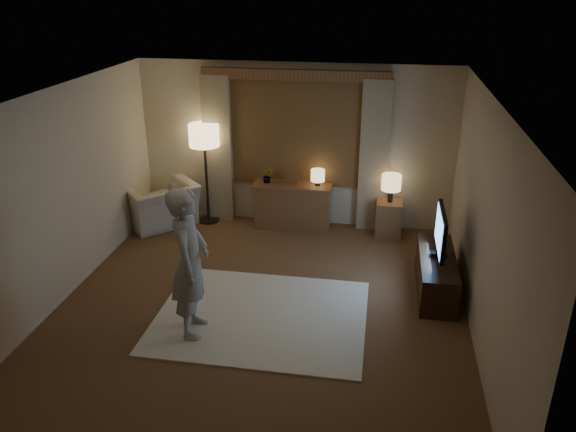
% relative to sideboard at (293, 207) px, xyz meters
% --- Properties ---
extents(room, '(5.04, 5.54, 2.64)m').
position_rel_sideboard_xyz_m(room, '(0.00, -2.00, 0.98)').
color(room, brown).
rests_on(room, ground).
extents(rug, '(2.50, 2.00, 0.02)m').
position_rel_sideboard_xyz_m(rug, '(0.05, -2.67, -0.34)').
color(rug, '#F3E5CC').
rests_on(rug, floor).
extents(sideboard, '(1.20, 0.40, 0.70)m').
position_rel_sideboard_xyz_m(sideboard, '(0.00, 0.00, 0.00)').
color(sideboard, brown).
rests_on(sideboard, floor).
extents(picture_frame, '(0.16, 0.02, 0.20)m').
position_rel_sideboard_xyz_m(picture_frame, '(0.00, 0.00, 0.45)').
color(picture_frame, brown).
rests_on(picture_frame, sideboard).
extents(plant, '(0.17, 0.13, 0.30)m').
position_rel_sideboard_xyz_m(plant, '(-0.40, 0.00, 0.50)').
color(plant, '#999999').
rests_on(plant, sideboard).
extents(table_lamp_sideboard, '(0.22, 0.22, 0.30)m').
position_rel_sideboard_xyz_m(table_lamp_sideboard, '(0.40, 0.00, 0.55)').
color(table_lamp_sideboard, black).
rests_on(table_lamp_sideboard, sideboard).
extents(floor_lamp, '(0.48, 0.48, 1.65)m').
position_rel_sideboard_xyz_m(floor_lamp, '(-1.42, 0.00, 1.03)').
color(floor_lamp, black).
rests_on(floor_lamp, floor).
extents(armchair, '(1.44, 1.44, 0.71)m').
position_rel_sideboard_xyz_m(armchair, '(-2.15, -0.26, 0.00)').
color(armchair, beige).
rests_on(armchair, floor).
extents(side_table, '(0.40, 0.40, 0.56)m').
position_rel_sideboard_xyz_m(side_table, '(1.54, -0.05, -0.07)').
color(side_table, brown).
rests_on(side_table, floor).
extents(table_lamp_side, '(0.30, 0.30, 0.44)m').
position_rel_sideboard_xyz_m(table_lamp_side, '(1.54, -0.05, 0.52)').
color(table_lamp_side, black).
rests_on(table_lamp_side, side_table).
extents(tv_stand, '(0.45, 1.40, 0.50)m').
position_rel_sideboard_xyz_m(tv_stand, '(2.15, -1.70, -0.10)').
color(tv_stand, black).
rests_on(tv_stand, floor).
extents(tv, '(0.21, 0.87, 0.63)m').
position_rel_sideboard_xyz_m(tv, '(2.15, -1.70, 0.50)').
color(tv, black).
rests_on(tv, tv_stand).
extents(person, '(0.50, 0.69, 1.75)m').
position_rel_sideboard_xyz_m(person, '(-0.64, -3.09, 0.55)').
color(person, '#AEA8A1').
rests_on(person, rug).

